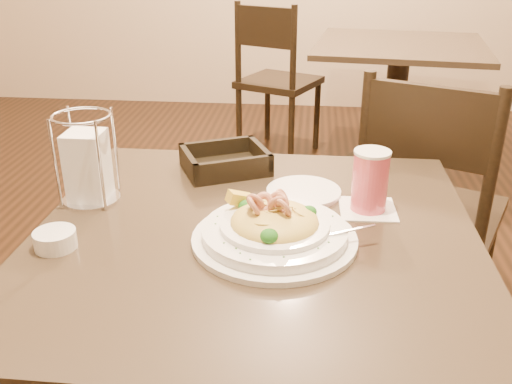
# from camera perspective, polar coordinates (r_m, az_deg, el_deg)

# --- Properties ---
(main_table) EXTENTS (0.90, 0.90, 0.73)m
(main_table) POSITION_cam_1_polar(r_m,az_deg,el_deg) (1.29, -0.09, -13.05)
(main_table) COLOR black
(main_table) RESTS_ON ground
(background_table) EXTENTS (1.01, 1.01, 0.73)m
(background_table) POSITION_cam_1_polar(r_m,az_deg,el_deg) (3.36, 13.88, 10.38)
(background_table) COLOR black
(background_table) RESTS_ON ground
(dining_chair_near) EXTENTS (0.56, 0.56, 0.93)m
(dining_chair_near) POSITION_cam_1_polar(r_m,az_deg,el_deg) (1.88, 16.78, -1.34)
(dining_chair_near) COLOR black
(dining_chair_near) RESTS_ON ground
(dining_chair_far) EXTENTS (0.56, 0.56, 0.93)m
(dining_chair_far) POSITION_cam_1_polar(r_m,az_deg,el_deg) (3.48, 1.95, 11.50)
(dining_chair_far) COLOR black
(dining_chair_far) RESTS_ON ground
(pasta_bowl) EXTENTS (0.36, 0.33, 0.10)m
(pasta_bowl) POSITION_cam_1_polar(r_m,az_deg,el_deg) (1.11, 1.84, -3.64)
(pasta_bowl) COLOR white
(pasta_bowl) RESTS_ON main_table
(drink_glass) EXTENTS (0.12, 0.12, 0.14)m
(drink_glass) POSITION_cam_1_polar(r_m,az_deg,el_deg) (1.25, 11.34, 1.06)
(drink_glass) COLOR white
(drink_glass) RESTS_ON main_table
(bread_basket) EXTENTS (0.25, 0.24, 0.06)m
(bread_basket) POSITION_cam_1_polar(r_m,az_deg,el_deg) (1.45, -3.09, 2.96)
(bread_basket) COLOR black
(bread_basket) RESTS_ON main_table
(napkin_caddy) EXTENTS (0.13, 0.13, 0.20)m
(napkin_caddy) POSITION_cam_1_polar(r_m,az_deg,el_deg) (1.31, -16.51, 2.68)
(napkin_caddy) COLOR silver
(napkin_caddy) RESTS_ON main_table
(side_plate) EXTENTS (0.18, 0.18, 0.01)m
(side_plate) POSITION_cam_1_polar(r_m,az_deg,el_deg) (1.33, 4.78, 0.03)
(side_plate) COLOR white
(side_plate) RESTS_ON main_table
(butter_ramekin) EXTENTS (0.10, 0.10, 0.04)m
(butter_ramekin) POSITION_cam_1_polar(r_m,az_deg,el_deg) (1.16, -19.44, -4.50)
(butter_ramekin) COLOR white
(butter_ramekin) RESTS_ON main_table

